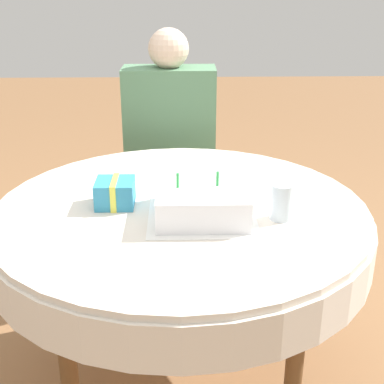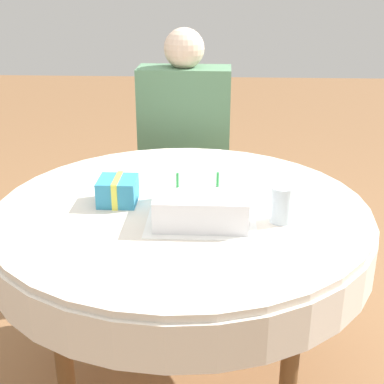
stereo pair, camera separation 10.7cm
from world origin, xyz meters
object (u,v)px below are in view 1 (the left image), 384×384
object	(u,v)px
chair	(172,169)
person	(171,136)
birthday_cake	(203,201)
drinking_glass	(283,202)
gift_box	(116,193)

from	to	relation	value
chair	person	world-z (taller)	person
birthday_cake	drinking_glass	bearing A→B (deg)	-7.26
birthday_cake	chair	bearing A→B (deg)	96.17
birthday_cake	gift_box	world-z (taller)	birthday_cake
chair	gift_box	distance (m)	0.95
birthday_cake	gift_box	size ratio (longest dim) A/B	2.16
chair	birthday_cake	size ratio (longest dim) A/B	3.45
chair	gift_box	world-z (taller)	chair
chair	gift_box	size ratio (longest dim) A/B	7.43
chair	drinking_glass	size ratio (longest dim) A/B	8.51
chair	gift_box	xyz separation A→B (m)	(-0.15, -0.90, 0.26)
birthday_cake	gift_box	xyz separation A→B (m)	(-0.26, 0.08, -0.01)
person	birthday_cake	xyz separation A→B (m)	(0.11, -0.89, 0.07)
birthday_cake	gift_box	bearing A→B (deg)	162.36
birthday_cake	drinking_glass	distance (m)	0.23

